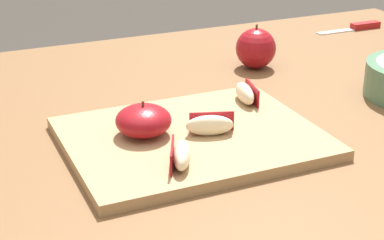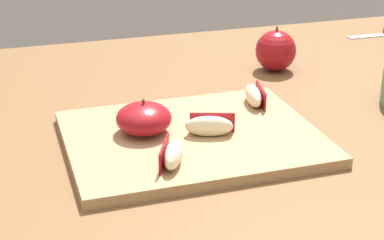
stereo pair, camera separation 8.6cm
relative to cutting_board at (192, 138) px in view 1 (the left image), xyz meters
The scene contains 8 objects.
dining_table 0.11m from the cutting_board, 71.56° to the left, with size 1.46×0.97×0.74m.
cutting_board is the anchor object (origin of this frame).
apple_half_skin_up 0.07m from the cutting_board, 160.06° to the left, with size 0.08×0.08×0.05m.
apple_wedge_left 0.10m from the cutting_board, 122.02° to the right, with size 0.05×0.07×0.03m.
apple_wedge_near_knife 0.14m from the cutting_board, 30.90° to the left, with size 0.03×0.07×0.03m.
apple_wedge_middle 0.04m from the cutting_board, 28.98° to the right, with size 0.07×0.04×0.03m.
paring_knife 0.71m from the cutting_board, 33.75° to the left, with size 0.16×0.02×0.01m.
whole_apple_red_delicious 0.35m from the cutting_board, 46.41° to the left, with size 0.07×0.07×0.08m.
Camera 1 is at (-0.34, -0.78, 1.12)m, focal length 59.17 mm.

